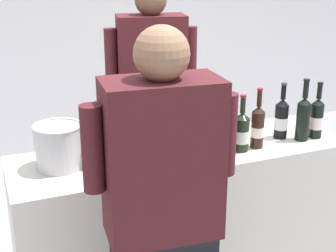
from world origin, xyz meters
TOP-DOWN VIEW (x-y plane):
  - wall_back at (0.00, 2.60)m, footprint 8.00×0.10m
  - counter at (0.00, 0.00)m, footprint 1.85×0.56m
  - wine_bottle_0 at (-0.46, -0.06)m, footprint 0.08×0.08m
  - wine_bottle_1 at (-0.34, -0.04)m, footprint 0.08×0.08m
  - wine_bottle_2 at (0.59, -0.03)m, footprint 0.08×0.08m
  - wine_bottle_3 at (0.68, -0.11)m, footprint 0.08×0.08m
  - wine_bottle_4 at (0.28, -0.12)m, footprint 0.08×0.08m
  - wine_bottle_5 at (0.17, -0.15)m, footprint 0.08×0.08m
  - wine_bottle_6 at (-0.44, 0.08)m, footprint 0.08×0.08m
  - wine_bottle_7 at (-0.22, 0.13)m, footprint 0.08×0.08m
  - wine_bottle_8 at (-0.04, 0.08)m, footprint 0.08×0.08m
  - wine_bottle_9 at (-0.03, -0.04)m, footprint 0.08×0.08m
  - wine_bottle_10 at (0.38, -0.11)m, footprint 0.07×0.07m
  - wine_bottle_11 at (0.78, -0.11)m, footprint 0.07×0.07m
  - wine_glass at (0.26, -0.01)m, footprint 0.08×0.08m
  - ice_bucket at (-0.66, 0.03)m, footprint 0.24×0.24m
  - person_server at (0.03, 0.59)m, footprint 0.57×0.33m
  - person_guest at (-0.38, -0.64)m, footprint 0.59×0.28m

SIDE VIEW (x-z plane):
  - counter at x=0.00m, z-range 0.00..0.93m
  - person_guest at x=-0.38m, z-range -0.02..1.67m
  - person_server at x=0.03m, z-range -0.02..1.75m
  - wine_bottle_4 at x=0.28m, z-range 0.88..1.19m
  - wine_bottle_6 at x=-0.44m, z-range 0.88..1.19m
  - ice_bucket at x=-0.66m, z-range 0.93..1.15m
  - wine_bottle_2 at x=0.59m, z-range 0.88..1.21m
  - wine_bottle_11 at x=0.78m, z-range 0.88..1.21m
  - wine_bottle_1 at x=-0.34m, z-range 0.88..1.21m
  - wine_bottle_0 at x=-0.46m, z-range 0.89..1.20m
  - wine_bottle_10 at x=0.38m, z-range 0.88..1.22m
  - wine_bottle_7 at x=-0.22m, z-range 0.89..1.21m
  - wine_bottle_8 at x=-0.04m, z-range 0.88..1.23m
  - wine_bottle_5 at x=0.17m, z-range 0.89..1.23m
  - wine_bottle_9 at x=-0.03m, z-range 0.88..1.24m
  - wine_bottle_3 at x=0.68m, z-range 0.89..1.24m
  - wine_glass at x=0.26m, z-range 0.97..1.17m
  - wall_back at x=0.00m, z-range 0.00..2.80m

